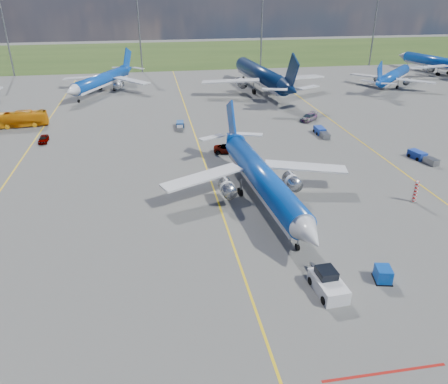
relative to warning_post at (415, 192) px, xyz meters
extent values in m
plane|color=#5C5C59|center=(-26.00, -8.00, -1.50)|extent=(400.00, 400.00, 0.00)
cube|color=#2D4719|center=(-26.00, 142.00, -1.50)|extent=(400.00, 80.00, 0.01)
cube|color=yellow|center=(-26.00, 22.00, -1.49)|extent=(0.25, 160.00, 0.02)
cube|color=yellow|center=(-56.00, 32.00, -1.49)|extent=(0.25, 120.00, 0.02)
cube|color=yellow|center=(4.00, 32.00, -1.49)|extent=(0.25, 120.00, 0.02)
cube|color=#A5140F|center=(-18.00, -26.00, -1.49)|extent=(10.00, 0.25, 0.02)
cylinder|color=slate|center=(-76.00, 102.00, 9.50)|extent=(0.50, 0.50, 22.00)
cylinder|color=slate|center=(-36.00, 102.00, 9.50)|extent=(0.50, 0.50, 22.00)
cylinder|color=slate|center=(4.00, 102.00, 9.50)|extent=(0.50, 0.50, 22.00)
cylinder|color=slate|center=(44.00, 102.00, 9.50)|extent=(0.50, 0.50, 22.00)
cylinder|color=red|center=(0.00, 0.00, 0.00)|extent=(0.50, 0.50, 3.00)
cube|color=silver|center=(-18.63, -16.17, -0.80)|extent=(2.65, 4.65, 1.40)
cube|color=black|center=(-18.67, -15.53, 0.16)|extent=(1.84, 2.04, 0.97)
cube|color=slate|center=(-18.81, -13.39, -0.91)|extent=(0.43, 2.59, 0.21)
cube|color=#0B42A7|center=(-12.61, -15.35, -0.77)|extent=(1.82, 2.09, 1.46)
imported|color=orange|center=(-60.80, 44.73, 0.08)|extent=(11.55, 3.85, 3.16)
imported|color=#999999|center=(-54.01, 33.73, -0.84)|extent=(1.64, 3.88, 1.31)
imported|color=#999999|center=(-21.26, 22.64, -0.77)|extent=(5.60, 3.35, 1.46)
imported|color=#999999|center=(-0.98, 39.02, -0.75)|extent=(5.18, 5.08, 1.50)
cube|color=#1B3AA4|center=(9.42, 14.76, -0.87)|extent=(2.28, 3.28, 1.26)
cube|color=slate|center=(10.15, 11.87, -0.98)|extent=(1.89, 2.55, 1.03)
cube|color=#17468F|center=(-28.42, 39.17, -0.95)|extent=(1.64, 2.72, 1.10)
cube|color=slate|center=(-28.67, 36.59, -1.05)|extent=(1.38, 2.10, 0.90)
cube|color=#1C3FA9|center=(-1.85, 30.30, -0.87)|extent=(1.65, 2.99, 1.25)
cube|color=slate|center=(-1.90, 27.33, -0.99)|extent=(1.41, 2.30, 1.03)
camera|label=1|loc=(-33.94, -47.44, 25.12)|focal=35.00mm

